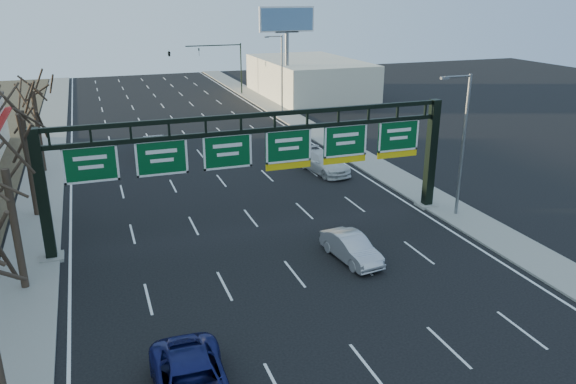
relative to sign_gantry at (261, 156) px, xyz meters
name	(u,v)px	position (x,y,z in m)	size (l,w,h in m)	color
ground	(309,292)	(-0.16, -8.00, -4.63)	(160.00, 160.00, 0.00)	black
sidewalk_left	(42,191)	(-12.96, 12.00, -4.57)	(3.00, 120.00, 0.12)	gray
sidewalk_right	(360,157)	(12.64, 12.00, -4.57)	(3.00, 120.00, 0.12)	gray
lane_markings	(215,173)	(-0.16, 12.00, -4.62)	(21.60, 120.00, 0.01)	white
sign_gantry	(261,156)	(0.00, 0.00, 0.00)	(24.60, 1.20, 7.20)	black
building_right_distant	(309,78)	(19.84, 42.00, -2.13)	(12.00, 20.00, 5.00)	beige
tree_gantry	(1,147)	(-12.96, -3.00, 2.48)	(3.60, 3.60, 8.48)	#31251B
tree_mid	(18,94)	(-12.96, 7.00, 3.23)	(3.60, 3.60, 9.24)	#31251B
tree_far	(30,78)	(-12.96, 17.00, 2.86)	(3.60, 3.60, 8.86)	#31251B
streetlight_near	(462,139)	(12.31, -2.00, 0.45)	(2.15, 0.22, 9.00)	slate
streetlight_far	(281,71)	(12.31, 32.00, 0.45)	(2.15, 0.22, 9.00)	slate
billboard_right	(287,32)	(14.84, 36.98, 4.43)	(7.00, 0.50, 12.00)	slate
traffic_signal_mast	(197,56)	(5.53, 47.00, 0.87)	(10.16, 0.54, 7.00)	black
car_silver_sedan	(351,248)	(3.25, -5.52, -3.92)	(1.50, 4.29, 1.41)	#B6B6BC
car_white_wagon	(324,162)	(8.09, 9.36, -3.83)	(2.23, 5.48, 1.59)	silver
car_grey_far	(298,145)	(8.07, 15.12, -3.85)	(1.84, 4.57, 1.56)	#383B3D
car_silver_distant	(155,147)	(-3.99, 18.50, -3.79)	(1.77, 5.09, 1.68)	#A9AAAE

